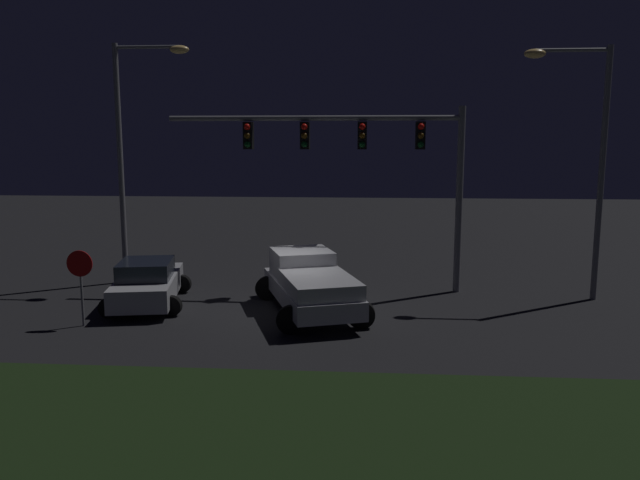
{
  "coord_description": "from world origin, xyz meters",
  "views": [
    {
      "loc": [
        2.49,
        -19.07,
        5.31
      ],
      "look_at": [
        1.05,
        0.25,
        2.23
      ],
      "focal_mm": 34.99,
      "sensor_mm": 36.0,
      "label": 1
    }
  ],
  "objects": [
    {
      "name": "traffic_signal_gantry",
      "position": [
        2.36,
        2.87,
        5.03
      ],
      "size": [
        10.32,
        0.56,
        6.5
      ],
      "color": "slate",
      "rests_on": "ground_plane"
    },
    {
      "name": "street_lamp_right",
      "position": [
        9.64,
        2.11,
        5.26
      ],
      "size": [
        2.8,
        0.44,
        8.34
      ],
      "color": "slate",
      "rests_on": "ground_plane"
    },
    {
      "name": "pickup_truck",
      "position": [
        0.73,
        -0.11,
        1.0
      ],
      "size": [
        4.0,
        5.76,
        1.8
      ],
      "rotation": [
        0.0,
        0.0,
        1.9
      ],
      "color": "#B7B7BC",
      "rests_on": "ground_plane"
    },
    {
      "name": "street_lamp_left",
      "position": [
        -6.06,
        3.51,
        5.5
      ],
      "size": [
        2.82,
        0.44,
        8.79
      ],
      "color": "slate",
      "rests_on": "ground_plane"
    },
    {
      "name": "grass_median",
      "position": [
        0.0,
        -8.0,
        0.05
      ],
      "size": [
        26.43,
        5.0,
        0.1
      ],
      "primitive_type": "cube",
      "color": "black",
      "rests_on": "ground_plane"
    },
    {
      "name": "ground_plane",
      "position": [
        0.0,
        0.0,
        0.0
      ],
      "size": [
        80.0,
        80.0,
        0.0
      ],
      "primitive_type": "plane",
      "color": "black"
    },
    {
      "name": "stop_sign",
      "position": [
        -5.67,
        -2.16,
        1.56
      ],
      "size": [
        0.76,
        0.08,
        2.23
      ],
      "color": "slate",
      "rests_on": "ground_plane"
    },
    {
      "name": "car_sedan",
      "position": [
        -4.6,
        0.28,
        0.74
      ],
      "size": [
        3.0,
        4.65,
        1.51
      ],
      "rotation": [
        0.0,
        0.0,
        1.75
      ],
      "color": "#B7B7BC",
      "rests_on": "ground_plane"
    }
  ]
}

